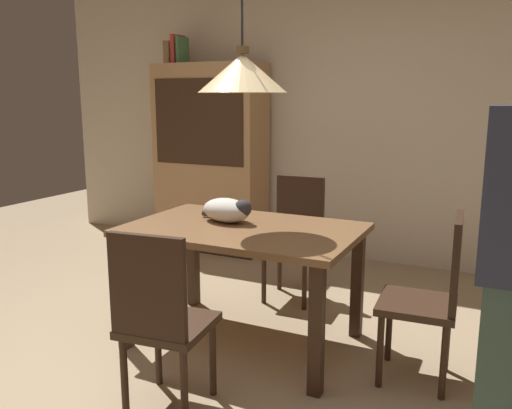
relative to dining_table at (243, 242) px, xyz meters
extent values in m
plane|color=tan|center=(-0.02, -0.55, -0.65)|extent=(10.00, 10.00, 0.00)
cube|color=beige|center=(-0.02, 2.10, 0.80)|extent=(6.40, 0.10, 2.90)
cube|color=brown|center=(0.00, 0.00, 0.08)|extent=(1.40, 0.90, 0.04)
cube|color=#382316|center=(-0.62, -0.39, -0.29)|extent=(0.07, 0.07, 0.71)
cube|color=#382316|center=(0.62, -0.39, -0.29)|extent=(0.07, 0.07, 0.71)
cube|color=#382316|center=(-0.62, 0.39, -0.29)|extent=(0.07, 0.07, 0.71)
cube|color=#382316|center=(0.62, 0.39, -0.29)|extent=(0.07, 0.07, 0.71)
cube|color=#382316|center=(0.00, -0.80, -0.22)|extent=(0.44, 0.44, 0.04)
cube|color=#322014|center=(0.02, -0.98, 0.04)|extent=(0.38, 0.08, 0.48)
cylinder|color=#382316|center=(0.14, -0.62, -0.44)|extent=(0.04, 0.04, 0.41)
cylinder|color=#382316|center=(-0.18, -0.66, -0.44)|extent=(0.04, 0.04, 0.41)
cylinder|color=#382316|center=(0.18, -0.94, -0.44)|extent=(0.04, 0.04, 0.41)
cylinder|color=#382316|center=(-0.14, -0.98, -0.44)|extent=(0.04, 0.04, 0.41)
cube|color=#382316|center=(0.00, 0.80, -0.22)|extent=(0.41, 0.41, 0.04)
cube|color=#322014|center=(-0.01, 0.98, 0.04)|extent=(0.38, 0.05, 0.48)
cylinder|color=#382316|center=(-0.15, 0.63, -0.44)|extent=(0.04, 0.04, 0.41)
cylinder|color=#382316|center=(0.17, 0.65, -0.44)|extent=(0.04, 0.04, 0.41)
cylinder|color=#382316|center=(-0.17, 0.95, -0.44)|extent=(0.04, 0.04, 0.41)
cylinder|color=#382316|center=(0.15, 0.97, -0.44)|extent=(0.04, 0.04, 0.41)
cube|color=#382316|center=(1.05, 0.00, -0.22)|extent=(0.42, 0.42, 0.04)
cube|color=#322014|center=(1.23, 0.01, 0.04)|extent=(0.06, 0.38, 0.48)
cylinder|color=#382316|center=(0.88, 0.15, -0.44)|extent=(0.04, 0.04, 0.41)
cylinder|color=#382316|center=(0.90, -0.17, -0.44)|extent=(0.04, 0.04, 0.41)
cylinder|color=#382316|center=(1.20, 0.17, -0.44)|extent=(0.04, 0.04, 0.41)
cylinder|color=#382316|center=(1.22, -0.15, -0.44)|extent=(0.04, 0.04, 0.41)
ellipsoid|color=silver|center=(-0.15, 0.07, 0.18)|extent=(0.38, 0.29, 0.15)
sphere|color=#333338|center=(-0.03, 0.05, 0.20)|extent=(0.11, 0.11, 0.11)
cylinder|color=#333338|center=(-0.27, 0.13, 0.13)|extent=(0.18, 0.04, 0.04)
cone|color=beige|center=(0.00, 0.00, 1.01)|extent=(0.52, 0.52, 0.22)
cylinder|color=#513D23|center=(0.00, 0.00, 1.14)|extent=(0.08, 0.08, 0.04)
cube|color=tan|center=(-1.28, 1.77, 0.28)|extent=(1.10, 0.44, 1.85)
cube|color=#382316|center=(-1.28, 1.55, 0.65)|extent=(0.97, 0.01, 0.81)
cube|color=#382316|center=(-1.28, 1.77, -0.61)|extent=(1.12, 0.45, 0.08)
cube|color=brown|center=(-1.70, 1.77, 1.31)|extent=(0.06, 0.24, 0.22)
cube|color=#B73833|center=(-1.63, 1.77, 1.34)|extent=(0.04, 0.22, 0.28)
cube|color=#427A4C|center=(-1.58, 1.77, 1.33)|extent=(0.03, 0.20, 0.26)
camera|label=1|loc=(1.44, -2.79, 0.87)|focal=37.21mm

